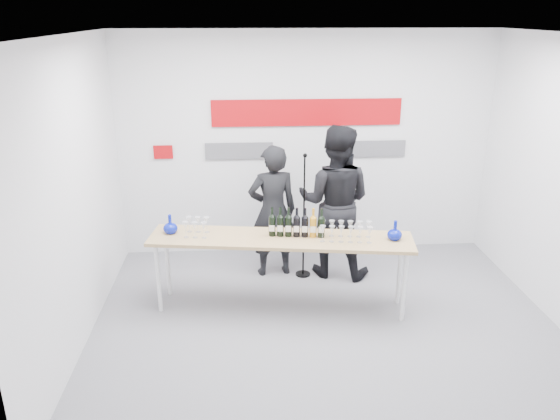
{
  "coord_description": "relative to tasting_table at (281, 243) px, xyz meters",
  "views": [
    {
      "loc": [
        -0.84,
        -5.13,
        3.2
      ],
      "look_at": [
        -0.46,
        0.46,
        1.15
      ],
      "focal_mm": 35.0,
      "sensor_mm": 36.0,
      "label": 1
    }
  ],
  "objects": [
    {
      "name": "ground",
      "position": [
        0.46,
        -0.36,
        -0.8
      ],
      "size": [
        5.0,
        5.0,
        0.0
      ],
      "primitive_type": "plane",
      "color": "slate",
      "rests_on": "ground"
    },
    {
      "name": "back_wall",
      "position": [
        0.46,
        1.64,
        0.7
      ],
      "size": [
        5.0,
        0.04,
        3.0
      ],
      "primitive_type": "cube",
      "color": "silver",
      "rests_on": "ground"
    },
    {
      "name": "signage",
      "position": [
        0.4,
        1.61,
        1.0
      ],
      "size": [
        3.38,
        0.02,
        0.79
      ],
      "color": "#A6070C",
      "rests_on": "back_wall"
    },
    {
      "name": "tasting_table",
      "position": [
        0.0,
        0.0,
        0.0
      ],
      "size": [
        2.94,
        0.98,
        0.87
      ],
      "rotation": [
        0.0,
        0.0,
        -0.14
      ],
      "color": "tan",
      "rests_on": "ground"
    },
    {
      "name": "wine_bottles",
      "position": [
        0.18,
        0.02,
        0.23
      ],
      "size": [
        0.62,
        0.16,
        0.33
      ],
      "rotation": [
        0.0,
        0.0,
        -0.14
      ],
      "color": "black",
      "rests_on": "tasting_table"
    },
    {
      "name": "decanter_left",
      "position": [
        -1.22,
        0.21,
        0.17
      ],
      "size": [
        0.16,
        0.16,
        0.21
      ],
      "primitive_type": null,
      "color": "#08179D",
      "rests_on": "tasting_table"
    },
    {
      "name": "decanter_right",
      "position": [
        1.23,
        -0.14,
        0.17
      ],
      "size": [
        0.16,
        0.16,
        0.21
      ],
      "primitive_type": null,
      "color": "#08179D",
      "rests_on": "tasting_table"
    },
    {
      "name": "glasses_left",
      "position": [
        -0.92,
        0.13,
        0.16
      ],
      "size": [
        0.28,
        0.25,
        0.18
      ],
      "color": "silver",
      "rests_on": "tasting_table"
    },
    {
      "name": "glasses_right",
      "position": [
        0.7,
        -0.1,
        0.16
      ],
      "size": [
        0.58,
        0.29,
        0.18
      ],
      "color": "silver",
      "rests_on": "tasting_table"
    },
    {
      "name": "presenter_left",
      "position": [
        -0.04,
        0.88,
        0.05
      ],
      "size": [
        0.68,
        0.5,
        1.69
      ],
      "primitive_type": "imported",
      "rotation": [
        0.0,
        0.0,
        3.31
      ],
      "color": "black",
      "rests_on": "ground"
    },
    {
      "name": "presenter_right",
      "position": [
        0.73,
        0.84,
        0.17
      ],
      "size": [
        1.12,
        0.99,
        1.93
      ],
      "primitive_type": "imported",
      "rotation": [
        0.0,
        0.0,
        2.82
      ],
      "color": "black",
      "rests_on": "ground"
    },
    {
      "name": "mic_stand",
      "position": [
        0.34,
        0.78,
        -0.31
      ],
      "size": [
        0.19,
        0.19,
        1.62
      ],
      "rotation": [
        0.0,
        0.0,
        0.15
      ],
      "color": "black",
      "rests_on": "ground"
    }
  ]
}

